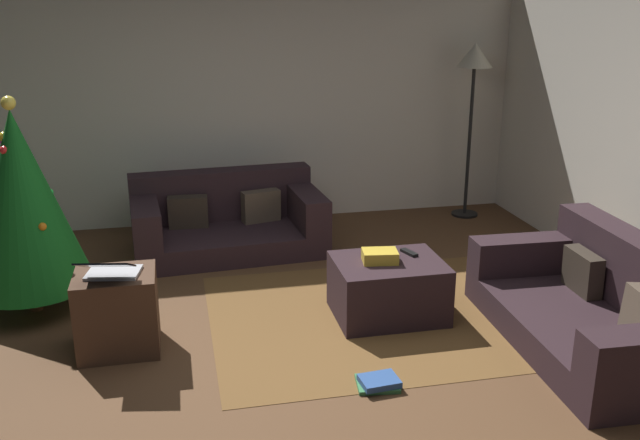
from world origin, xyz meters
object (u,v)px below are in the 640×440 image
Objects in this scene: couch_right at (601,308)px; tv_remote at (409,253)px; christmas_tree at (22,200)px; corner_lamp at (474,69)px; side_table at (118,312)px; laptop at (110,270)px; ottoman at (388,289)px; gift_box at (380,256)px; book_stack at (378,382)px; couch_left at (226,221)px.

couch_right reaches higher than tv_remote.
christmas_tree is 4.47m from corner_lamp.
laptop is at bearing -100.62° from side_table.
gift_box is (-0.07, 0.00, 0.26)m from ottoman.
christmas_tree is at bearing 72.49° from couch_right.
corner_lamp is at bearing 54.54° from ottoman.
christmas_tree reaches higher than couch_right.
side_table is 0.30× the size of corner_lamp.
gift_box reaches higher than book_stack.
corner_lamp is at bearing -3.60° from couch_right.
couch_left is 2.26× the size of ottoman.
couch_right is 3.20m from corner_lamp.
corner_lamp is at bearing 58.55° from book_stack.
tv_remote is 0.09× the size of corner_lamp.
gift_box is at bearing -126.66° from corner_lamp.
couch_left is at bearing 34.71° from christmas_tree.
couch_right is at bearing 129.45° from couch_left.
laptop reaches higher than couch_left.
couch_right reaches higher than ottoman.
corner_lamp reaches higher than tv_remote.
side_table is at bearing -146.27° from corner_lamp.
side_table is (-1.84, -0.12, -0.20)m from gift_box.
ottoman is 1.45× the size of side_table.
book_stack is (2.22, -1.60, -0.83)m from christmas_tree.
book_stack is at bearing -106.76° from gift_box.
couch_left is at bearing 119.34° from gift_box.
side_table is at bearing -49.61° from christmas_tree.
ottoman is 3.02m from corner_lamp.
ottoman is at bearing 62.91° from couch_right.
christmas_tree is (-2.76, 0.55, 0.42)m from tv_remote.
laptop is (0.65, -0.84, -0.26)m from christmas_tree.
ottoman is at bearing -168.27° from tv_remote.
couch_right is at bearing 7.82° from book_stack.
christmas_tree is (-2.50, 0.66, 0.39)m from gift_box.
tv_remote is at bearing -11.23° from christmas_tree.
book_stack is at bearing -136.00° from tv_remote.
laptop is (-0.88, -1.90, 0.33)m from couch_left.
laptop is at bearing -145.65° from corner_lamp.
couch_right is 3.24m from side_table.
ottoman is 0.32m from tv_remote.
side_table is at bearing 167.59° from tv_remote.
christmas_tree is at bearing 165.28° from gift_box.
couch_right is 7.45× the size of gift_box.
couch_right is at bearing -95.78° from corner_lamp.
couch_right reaches higher than gift_box.
corner_lamp reaches higher than ottoman.
side_table is 1.96× the size of book_stack.
couch_right reaches higher than side_table.
tv_remote is at bearing 6.23° from side_table.
couch_left is at bearing 65.06° from laptop.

